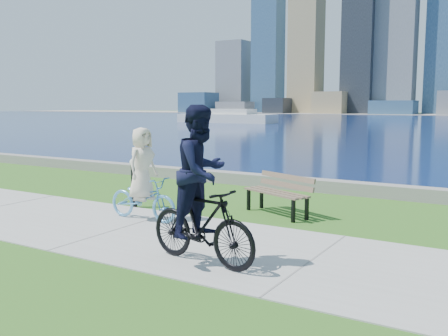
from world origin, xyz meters
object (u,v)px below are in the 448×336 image
(bollard_lamp, at_px, (134,179))
(cyclist_man, at_px, (201,198))
(cyclist_woman, at_px, (143,186))
(park_bench, at_px, (280,190))

(bollard_lamp, xyz_separation_m, cyclist_man, (3.79, -2.77, 0.36))
(cyclist_woman, height_order, cyclist_man, cyclist_man)
(park_bench, height_order, bollard_lamp, bollard_lamp)
(park_bench, distance_m, bollard_lamp, 3.49)
(bollard_lamp, bearing_deg, park_bench, 18.44)
(cyclist_woman, bearing_deg, bollard_lamp, 50.24)
(park_bench, distance_m, cyclist_man, 3.93)
(bollard_lamp, height_order, cyclist_man, cyclist_man)
(cyclist_man, bearing_deg, park_bench, 14.79)
(park_bench, bearing_deg, cyclist_man, -59.32)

